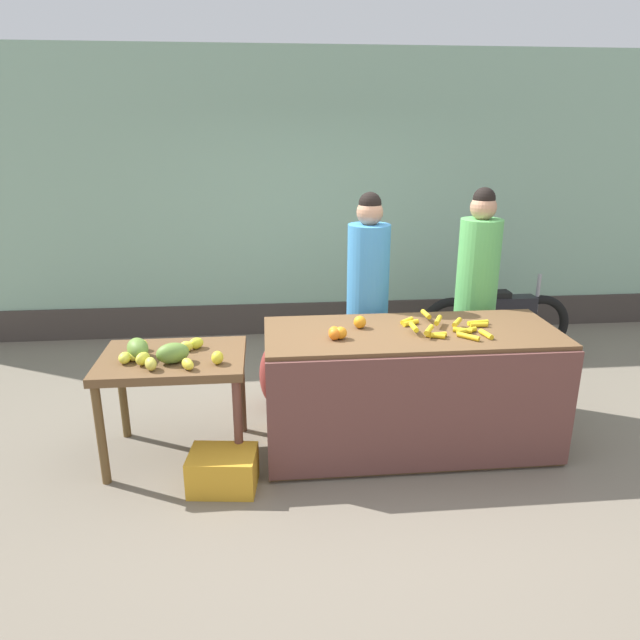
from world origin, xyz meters
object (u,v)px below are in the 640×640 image
object	(u,v)px
produce_crate	(223,470)
produce_sack	(279,374)
parked_motorcycle	(495,320)
vendor_woman_green_shirt	(475,299)
vendor_woman_blue_shirt	(367,304)

from	to	relation	value
produce_crate	produce_sack	distance (m)	1.25
parked_motorcycle	produce_sack	size ratio (longest dim) A/B	2.67
produce_crate	vendor_woman_green_shirt	bearing A→B (deg)	28.73
vendor_woman_blue_shirt	produce_crate	distance (m)	1.78
vendor_woman_green_shirt	produce_sack	distance (m)	1.77
vendor_woman_green_shirt	produce_crate	bearing A→B (deg)	-151.27
vendor_woman_green_shirt	vendor_woman_blue_shirt	bearing A→B (deg)	-178.96
parked_motorcycle	produce_crate	size ratio (longest dim) A/B	3.64
vendor_woman_blue_shirt	parked_motorcycle	world-z (taller)	vendor_woman_blue_shirt
produce_crate	produce_sack	xyz separation A→B (m)	(0.41, 1.17, 0.17)
produce_crate	parked_motorcycle	bearing A→B (deg)	38.38
parked_motorcycle	vendor_woman_green_shirt	bearing A→B (deg)	-121.77
produce_sack	vendor_woman_blue_shirt	bearing A→B (deg)	-4.18
produce_crate	produce_sack	bearing A→B (deg)	70.84
vendor_woman_green_shirt	produce_crate	xyz separation A→B (m)	(-2.06, -1.13, -0.80)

